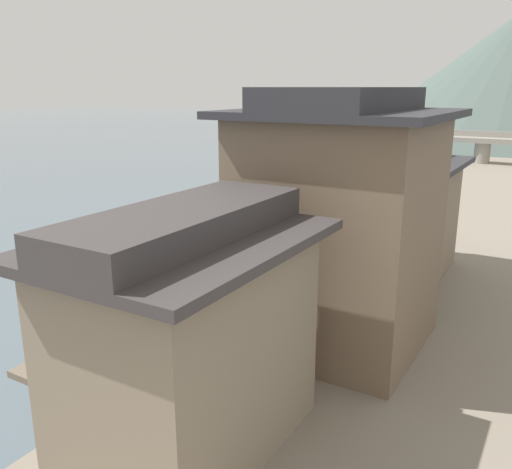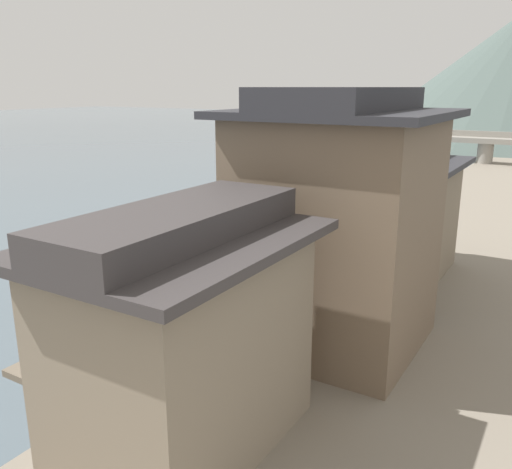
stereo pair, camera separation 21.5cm
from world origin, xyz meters
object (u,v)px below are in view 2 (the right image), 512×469
(boat_moored_second, at_px, (370,218))
(house_waterfront_second, at_px, (336,223))
(boat_moored_far, at_px, (293,267))
(stone_bridge, at_px, (417,142))
(house_waterfront_tall, at_px, (390,214))
(mooring_post_dock_mid, at_px, (202,335))
(boat_midriver_drifting, at_px, (49,286))
(boat_midriver_upstream, at_px, (151,340))
(house_waterfront_nearest, at_px, (182,334))
(boat_upstream_distant, at_px, (322,247))
(boat_moored_third, at_px, (431,181))
(boat_moored_nearest, at_px, (254,207))

(boat_moored_second, height_order, house_waterfront_second, house_waterfront_second)
(boat_moored_far, xyz_separation_m, stone_bridge, (-5.38, 44.21, 2.74))
(house_waterfront_second, bearing_deg, house_waterfront_tall, 93.64)
(mooring_post_dock_mid, distance_m, stone_bridge, 55.52)
(house_waterfront_second, bearing_deg, boat_midriver_drifting, -178.50)
(boat_midriver_drifting, distance_m, boat_midriver_upstream, 8.75)
(boat_moored_far, bearing_deg, boat_midriver_upstream, -94.00)
(house_waterfront_second, distance_m, mooring_post_dock_mid, 6.08)
(boat_midriver_upstream, relative_size, house_waterfront_nearest, 0.65)
(boat_upstream_distant, bearing_deg, boat_moored_third, 90.26)
(boat_moored_nearest, distance_m, stone_bridge, 32.65)
(stone_bridge, bearing_deg, boat_midriver_drifting, -94.19)
(boat_upstream_distant, xyz_separation_m, house_waterfront_tall, (5.57, -4.87, 3.73))
(boat_moored_second, bearing_deg, boat_midriver_upstream, -90.62)
(house_waterfront_nearest, bearing_deg, boat_moored_far, 107.53)
(house_waterfront_nearest, distance_m, house_waterfront_second, 7.43)
(boat_moored_third, bearing_deg, house_waterfront_nearest, -83.59)
(boat_moored_third, bearing_deg, house_waterfront_second, -81.24)
(boat_moored_far, bearing_deg, stone_bridge, 96.94)
(boat_midriver_drifting, height_order, boat_upstream_distant, boat_upstream_distant)
(boat_midriver_drifting, height_order, mooring_post_dock_mid, mooring_post_dock_mid)
(boat_midriver_drifting, bearing_deg, stone_bridge, 85.81)
(boat_midriver_drifting, xyz_separation_m, house_waterfront_tall, (14.43, 8.14, 3.78))
(boat_moored_third, relative_size, stone_bridge, 0.19)
(boat_moored_far, bearing_deg, boat_midriver_drifting, -137.70)
(boat_midriver_upstream, relative_size, boat_upstream_distant, 1.08)
(boat_moored_third, bearing_deg, boat_midriver_upstream, -90.31)
(boat_moored_far, height_order, boat_upstream_distant, boat_moored_far)
(boat_moored_second, relative_size, house_waterfront_nearest, 0.53)
(boat_moored_third, distance_m, mooring_post_dock_mid, 43.03)
(boat_moored_nearest, bearing_deg, boat_midriver_upstream, -68.22)
(house_waterfront_tall, bearing_deg, house_waterfront_second, -86.36)
(mooring_post_dock_mid, height_order, stone_bridge, stone_bridge)
(boat_moored_third, relative_size, house_waterfront_tall, 0.64)
(boat_moored_third, height_order, house_waterfront_tall, house_waterfront_tall)
(house_waterfront_second, height_order, house_waterfront_tall, house_waterfront_second)
(boat_moored_second, relative_size, boat_midriver_drifting, 1.04)
(boat_upstream_distant, bearing_deg, house_waterfront_nearest, -75.33)
(house_waterfront_tall, bearing_deg, boat_moored_second, 112.51)
(boat_moored_third, xyz_separation_m, mooring_post_dock_mid, (2.48, -42.94, 0.99))
(house_waterfront_nearest, xyz_separation_m, mooring_post_dock_mid, (-2.85, 4.49, -2.64))
(boat_midriver_drifting, bearing_deg, boat_moored_third, 77.85)
(boat_midriver_drifting, bearing_deg, boat_moored_second, 68.11)
(house_waterfront_nearest, relative_size, house_waterfront_tall, 0.85)
(boat_upstream_distant, relative_size, house_waterfront_tall, 0.51)
(boat_midriver_upstream, distance_m, house_waterfront_nearest, 8.20)
(house_waterfront_nearest, distance_m, mooring_post_dock_mid, 5.94)
(boat_moored_nearest, height_order, stone_bridge, stone_bridge)
(boat_moored_third, bearing_deg, boat_midriver_drifting, -102.15)
(house_waterfront_nearest, bearing_deg, boat_upstream_distant, 104.67)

